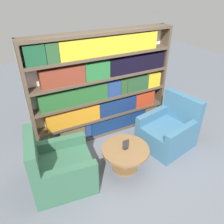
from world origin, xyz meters
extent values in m
plane|color=slate|center=(0.00, 0.00, 0.00)|extent=(14.00, 14.00, 0.00)
cube|color=silver|center=(0.00, 1.37, 1.03)|extent=(2.78, 0.05, 2.06)
cube|color=brown|center=(-1.36, 1.24, 1.03)|extent=(0.05, 0.30, 2.06)
cube|color=brown|center=(1.36, 1.24, 1.03)|extent=(0.05, 0.30, 2.06)
cube|color=brown|center=(0.00, 1.24, 0.03)|extent=(2.68, 0.30, 0.05)
cube|color=brown|center=(0.00, 1.24, 0.41)|extent=(2.68, 0.30, 0.05)
cube|color=brown|center=(0.00, 1.24, 0.83)|extent=(2.68, 0.30, 0.05)
cube|color=brown|center=(0.00, 1.24, 1.24)|extent=(2.68, 0.30, 0.05)
cube|color=brown|center=(0.00, 1.24, 1.65)|extent=(2.68, 0.30, 0.05)
cube|color=brown|center=(0.00, 1.24, 2.04)|extent=(2.68, 0.30, 0.05)
cube|color=brown|center=(-0.71, 1.22, 0.20)|extent=(0.48, 0.20, 0.30)
cube|color=navy|center=(-0.40, 1.22, 0.20)|extent=(0.12, 0.20, 0.30)
cube|color=navy|center=(0.32, 1.22, 0.20)|extent=(1.29, 0.20, 0.30)
cube|color=brown|center=(1.12, 1.22, 0.20)|extent=(0.31, 0.20, 0.30)
cube|color=orange|center=(-0.65, 1.22, 0.59)|extent=(1.02, 0.20, 0.31)
cube|color=navy|center=(0.28, 1.22, 0.59)|extent=(0.83, 0.20, 0.31)
cube|color=#B53519|center=(0.93, 1.22, 0.59)|extent=(0.45, 0.20, 0.31)
cube|color=#255A29|center=(-0.59, 1.22, 1.00)|extent=(1.26, 0.20, 0.30)
cube|color=navy|center=(0.19, 1.22, 1.00)|extent=(0.27, 0.20, 0.30)
cube|color=#274D25|center=(0.40, 1.22, 1.00)|extent=(0.14, 0.20, 0.30)
cube|color=#254B29|center=(0.72, 1.22, 1.00)|extent=(0.49, 0.20, 0.30)
cube|color=gold|center=(1.12, 1.22, 1.00)|extent=(0.30, 0.20, 0.30)
cube|color=maroon|center=(-0.76, 1.22, 1.41)|extent=(0.75, 0.20, 0.30)
cube|color=#256934|center=(-0.14, 1.22, 1.41)|extent=(0.47, 0.20, 0.30)
cube|color=black|center=(0.70, 1.22, 1.41)|extent=(1.20, 0.20, 0.30)
cube|color=#184B2D|center=(-1.14, 1.22, 1.83)|extent=(0.31, 0.20, 0.31)
cube|color=#264D2A|center=(-0.88, 1.22, 1.83)|extent=(0.19, 0.20, 0.31)
cube|color=gold|center=(0.15, 1.22, 1.83)|extent=(1.85, 0.20, 0.31)
cube|color=#336047|center=(-1.15, 0.30, 0.22)|extent=(1.00, 0.92, 0.44)
cube|color=#336047|center=(-1.53, 0.35, 0.70)|extent=(0.24, 0.83, 0.53)
cube|color=#336047|center=(-1.13, -0.05, 0.53)|extent=(0.78, 0.21, 0.17)
cube|color=#336047|center=(-1.04, 0.64, 0.53)|extent=(0.78, 0.21, 0.17)
cube|color=#386684|center=(0.88, 0.30, 0.22)|extent=(1.04, 0.97, 0.44)
cube|color=#386684|center=(1.26, 0.37, 0.70)|extent=(0.29, 0.83, 0.53)
cube|color=#386684|center=(0.75, 0.63, 0.53)|extent=(0.78, 0.26, 0.17)
cube|color=#386684|center=(0.88, -0.05, 0.53)|extent=(0.78, 0.26, 0.17)
cylinder|color=brown|center=(-0.14, 0.13, 0.19)|extent=(0.14, 0.14, 0.38)
cylinder|color=brown|center=(-0.14, 0.13, 0.01)|extent=(0.43, 0.43, 0.03)
cylinder|color=brown|center=(-0.14, 0.13, 0.40)|extent=(0.79, 0.79, 0.04)
cube|color=black|center=(-0.14, 0.13, 0.43)|extent=(0.07, 0.06, 0.01)
cube|color=#2D2D2D|center=(-0.14, 0.13, 0.51)|extent=(0.11, 0.01, 0.18)
camera|label=1|loc=(-1.60, -2.20, 2.79)|focal=35.00mm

